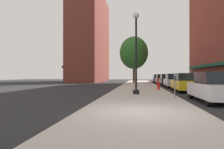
# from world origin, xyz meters

# --- Properties ---
(ground_plane) EXTENTS (90.00, 90.00, 0.00)m
(ground_plane) POSITION_xyz_m (4.00, 18.00, 0.00)
(ground_plane) COLOR #232326
(sidewalk_slab) EXTENTS (4.80, 50.00, 0.12)m
(sidewalk_slab) POSITION_xyz_m (0.00, 19.00, 0.06)
(sidewalk_slab) COLOR #B7B2A8
(sidewalk_slab) RESTS_ON ground
(building_far_background) EXTENTS (6.80, 18.00, 19.74)m
(building_far_background) POSITION_xyz_m (-11.01, 37.00, 9.85)
(building_far_background) COLOR brown
(building_far_background) RESTS_ON ground
(lamppost) EXTENTS (0.48, 0.48, 5.90)m
(lamppost) POSITION_xyz_m (-0.26, 6.91, 3.20)
(lamppost) COLOR black
(lamppost) RESTS_ON sidewalk_slab
(fire_hydrant) EXTENTS (0.33, 0.26, 0.79)m
(fire_hydrant) POSITION_xyz_m (1.78, 11.62, 0.52)
(fire_hydrant) COLOR red
(fire_hydrant) RESTS_ON sidewalk_slab
(parking_meter_near) EXTENTS (0.14, 0.09, 1.31)m
(parking_meter_near) POSITION_xyz_m (2.05, 4.67, 0.95)
(parking_meter_near) COLOR slate
(parking_meter_near) RESTS_ON sidewalk_slab
(tree_near) EXTENTS (5.17, 5.17, 8.45)m
(tree_near) POSITION_xyz_m (-0.91, 29.18, 5.59)
(tree_near) COLOR #4C3823
(tree_near) RESTS_ON sidewalk_slab
(car_white) EXTENTS (1.80, 4.30, 1.66)m
(car_white) POSITION_xyz_m (4.00, 3.96, 0.81)
(car_white) COLOR black
(car_white) RESTS_ON ground
(car_yellow) EXTENTS (1.80, 4.30, 1.66)m
(car_yellow) POSITION_xyz_m (4.00, 10.82, 0.81)
(car_yellow) COLOR black
(car_yellow) RESTS_ON ground
(car_silver) EXTENTS (1.80, 4.30, 1.66)m
(car_silver) POSITION_xyz_m (4.00, 16.73, 0.81)
(car_silver) COLOR black
(car_silver) RESTS_ON ground
(car_black) EXTENTS (1.80, 4.30, 1.66)m
(car_black) POSITION_xyz_m (4.00, 22.45, 0.81)
(car_black) COLOR black
(car_black) RESTS_ON ground
(car_red) EXTENTS (1.80, 4.30, 1.66)m
(car_red) POSITION_xyz_m (4.00, 29.22, 0.81)
(car_red) COLOR black
(car_red) RESTS_ON ground
(car_blue) EXTENTS (1.80, 4.30, 1.66)m
(car_blue) POSITION_xyz_m (4.00, 36.22, 0.81)
(car_blue) COLOR black
(car_blue) RESTS_ON ground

